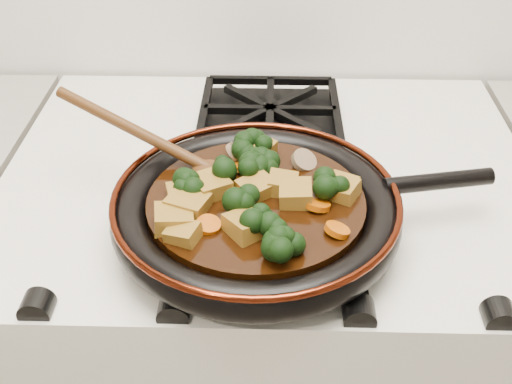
{
  "coord_description": "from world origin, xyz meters",
  "views": [
    {
      "loc": [
        0.0,
        0.93,
        1.42
      ],
      "look_at": [
        -0.01,
        1.54,
        0.97
      ],
      "focal_mm": 45.0,
      "sensor_mm": 36.0,
      "label": 1
    }
  ],
  "objects": [
    {
      "name": "stove",
      "position": [
        0.0,
        1.69,
        0.45
      ],
      "size": [
        0.76,
        0.6,
        0.9
      ],
      "primitive_type": "cube",
      "color": "white",
      "rests_on": "ground"
    },
    {
      "name": "burner_grate_front",
      "position": [
        0.0,
        1.55,
        0.91
      ],
      "size": [
        0.23,
        0.23,
        0.03
      ],
      "primitive_type": null,
      "color": "black",
      "rests_on": "stove"
    },
    {
      "name": "burner_grate_back",
      "position": [
        0.0,
        1.83,
        0.91
      ],
      "size": [
        0.23,
        0.23,
        0.03
      ],
      "primitive_type": null,
      "color": "black",
      "rests_on": "stove"
    },
    {
      "name": "skillet",
      "position": [
        -0.01,
        1.54,
        0.94
      ],
      "size": [
        0.47,
        0.35,
        0.05
      ],
      "rotation": [
        0.0,
        0.0,
        0.2
      ],
      "color": "black",
      "rests_on": "burner_grate_front"
    },
    {
      "name": "braising_sauce",
      "position": [
        -0.01,
        1.54,
        0.95
      ],
      "size": [
        0.26,
        0.26,
        0.02
      ],
      "primitive_type": "cylinder",
      "color": "black",
      "rests_on": "skillet"
    },
    {
      "name": "tofu_cube_0",
      "position": [
        -0.02,
        1.48,
        0.97
      ],
      "size": [
        0.06,
        0.06,
        0.03
      ],
      "primitive_type": "cube",
      "rotation": [
        0.1,
        0.11,
        2.23
      ],
      "color": "olive",
      "rests_on": "braising_sauce"
    },
    {
      "name": "tofu_cube_1",
      "position": [
        -0.11,
        1.49,
        0.97
      ],
      "size": [
        0.05,
        0.05,
        0.03
      ],
      "primitive_type": "cube",
      "rotation": [
        0.09,
        0.05,
        1.74
      ],
      "color": "olive",
      "rests_on": "braising_sauce"
    },
    {
      "name": "tofu_cube_2",
      "position": [
        -0.1,
        1.54,
        0.97
      ],
      "size": [
        0.04,
        0.04,
        0.02
      ],
      "primitive_type": "cube",
      "rotation": [
        0.0,
        0.09,
        1.83
      ],
      "color": "olive",
      "rests_on": "braising_sauce"
    },
    {
      "name": "tofu_cube_3",
      "position": [
        -0.09,
        1.52,
        0.97
      ],
      "size": [
        0.06,
        0.06,
        0.03
      ],
      "primitive_type": "cube",
      "rotation": [
        0.05,
        0.08,
        1.24
      ],
      "color": "olive",
      "rests_on": "braising_sauce"
    },
    {
      "name": "tofu_cube_4",
      "position": [
        -0.02,
        1.64,
        0.97
      ],
      "size": [
        0.06,
        0.06,
        0.03
      ],
      "primitive_type": "cube",
      "rotation": [
        0.11,
        -0.12,
        0.96
      ],
      "color": "olive",
      "rests_on": "braising_sauce"
    },
    {
      "name": "tofu_cube_5",
      "position": [
        0.09,
        1.55,
        0.97
      ],
      "size": [
        0.05,
        0.05,
        0.02
      ],
      "primitive_type": "cube",
      "rotation": [
        -0.12,
        -0.01,
        1.08
      ],
      "color": "olive",
      "rests_on": "braising_sauce"
    },
    {
      "name": "tofu_cube_6",
      "position": [
        0.02,
        1.56,
        0.97
      ],
      "size": [
        0.04,
        0.04,
        0.03
      ],
      "primitive_type": "cube",
      "rotation": [
        0.1,
        0.04,
        1.46
      ],
      "color": "olive",
      "rests_on": "braising_sauce"
    },
    {
      "name": "tofu_cube_7",
      "position": [
        -0.09,
        1.47,
        0.97
      ],
      "size": [
        0.04,
        0.04,
        0.02
      ],
      "primitive_type": "cube",
      "rotation": [
        -0.06,
        0.12,
        2.77
      ],
      "color": "olive",
      "rests_on": "braising_sauce"
    },
    {
      "name": "tofu_cube_8",
      "position": [
        -0.01,
        1.55,
        0.97
      ],
      "size": [
        0.06,
        0.05,
        0.03
      ],
      "primitive_type": "cube",
      "rotation": [
        -0.09,
        -0.03,
        2.2
      ],
      "color": "olive",
      "rests_on": "braising_sauce"
    },
    {
      "name": "tofu_cube_9",
      "position": [
        -0.07,
        1.56,
        0.97
      ],
      "size": [
        0.06,
        0.06,
        0.03
      ],
      "primitive_type": "cube",
      "rotation": [
        -0.03,
        0.04,
        0.57
      ],
      "color": "olive",
      "rests_on": "braising_sauce"
    },
    {
      "name": "tofu_cube_10",
      "position": [
        0.03,
        1.54,
        0.97
      ],
      "size": [
        0.04,
        0.04,
        0.03
      ],
      "primitive_type": "cube",
      "rotation": [
        -0.06,
        0.01,
        1.55
      ],
      "color": "olive",
      "rests_on": "braising_sauce"
    },
    {
      "name": "tofu_cube_11",
      "position": [
        0.09,
        1.56,
        0.97
      ],
      "size": [
        0.05,
        0.05,
        0.02
      ],
      "primitive_type": "cube",
      "rotation": [
        -0.08,
        0.04,
        2.61
      ],
      "color": "olive",
      "rests_on": "braising_sauce"
    },
    {
      "name": "broccoli_floret_0",
      "position": [
        -0.05,
        1.58,
        0.97
      ],
      "size": [
        0.09,
        0.08,
        0.07
      ],
      "primitive_type": null,
      "rotation": [
        -0.05,
        -0.24,
        2.72
      ],
      "color": "black",
      "rests_on": "braising_sauce"
    },
    {
      "name": "broccoli_floret_1",
      "position": [
        -0.01,
        1.6,
        0.97
      ],
      "size": [
        0.09,
        0.09,
        0.07
      ],
      "primitive_type": null,
      "rotation": [
        0.11,
        0.25,
        2.47
      ],
      "color": "black",
      "rests_on": "braising_sauce"
    },
    {
      "name": "broccoli_floret_2",
      "position": [
        -0.04,
        1.64,
        0.97
      ],
      "size": [
        0.08,
        0.08,
        0.07
      ],
      "primitive_type": null,
      "rotation": [
        -0.2,
        0.18,
        1.23
      ],
      "color": "black",
      "rests_on": "braising_sauce"
    },
    {
      "name": "broccoli_floret_3",
      "position": [
        -0.02,
        1.59,
        0.97
      ],
      "size": [
        0.07,
        0.06,
        0.07
      ],
      "primitive_type": null,
      "rotation": [
        0.03,
        0.11,
        3.07
      ],
      "color": "black",
      "rests_on": "braising_sauce"
    },
    {
      "name": "broccoli_floret_4",
      "position": [
        -0.1,
        1.55,
        0.97
      ],
      "size": [
        0.08,
        0.08,
        0.06
      ],
      "primitive_type": null,
      "rotation": [
        -0.06,
        0.06,
        2.18
      ],
      "color": "black",
      "rests_on": "braising_sauce"
    },
    {
      "name": "broccoli_floret_5",
      "position": [
        -0.02,
        1.64,
        0.97
      ],
      "size": [
        0.08,
        0.07,
        0.07
      ],
      "primitive_type": null,
      "rotation": [
        -0.24,
        0.08,
        1.88
      ],
      "color": "black",
      "rests_on": "braising_sauce"
    },
    {
      "name": "broccoli_floret_6",
      "position": [
        0.08,
        1.55,
        0.97
      ],
      "size": [
        0.06,
        0.06,
        0.05
      ],
      "primitive_type": null,
      "rotation": [
        0.06,
        -0.01,
        1.63
      ],
      "color": "black",
      "rests_on": "braising_sauce"
    },
    {
      "name": "broccoli_floret_7",
      "position": [
        0.02,
        1.44,
        0.97
      ],
      "size": [
        0.07,
        0.07,
        0.06
      ],
      "primitive_type": null,
      "rotation": [
        0.07,
        -0.06,
        1.43
      ],
      "color": "black",
      "rests_on": "braising_sauce"
    },
    {
      "name": "broccoli_floret_8",
      "position": [
        -0.0,
        1.48,
        0.97
      ],
      "size": [
        0.08,
        0.09,
        0.07
      ],
      "primitive_type": null,
      "rotation": [
        0.18,
        0.14,
        2.21
      ],
      "color": "black",
      "rests_on": "braising_sauce"
    },
    {
      "name": "broccoli_floret_9",
      "position": [
        -0.02,
        1.52,
        0.97
      ],
      "size": [
        0.09,
        0.09,
        0.07
      ],
      "primitive_type": null,
      "rotation": [
        0.24,
        0.16,
        2.39
      ],
      "color": "black",
      "rests_on": "braising_sauce"
    },
    {
      "name": "carrot_coin_0",
      "position": [
        -0.03,
        1.61,
        0.96
      ],
      "size": [
        0.03,
        0.03,
        0.02
      ],
      "primitive_type": "cylinder",
      "rotation": [
        -0.27,
        -0.29,
        0.0
      ],
      "color": "#B14A04",
      "rests_on": "braising_sauce"
    },
    {
      "name": "carrot_coin_1",
      "position": [
        -0.03,
        1.55,
        0.96
      ],
      "size": [
        0.03,
        0.03,
        0.02
      ],
      "primitive_type": "cylinder",
      "rotation": [
        -0.32,
        0.0,
        0.0
      ],
      "color": "#B14A04",
      "rests_on": "braising_sauce"
    },
    {
      "name": "carrot_coin_2",
      "position": [
        0.06,
        1.53,
        0.96
      ],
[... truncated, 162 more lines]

